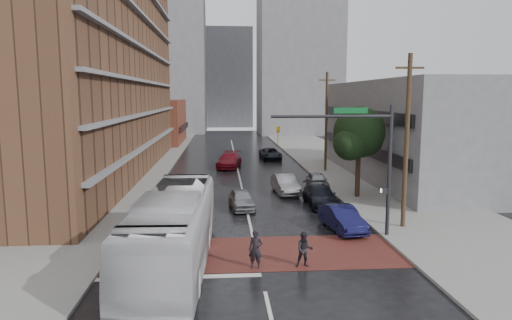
{
  "coord_description": "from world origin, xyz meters",
  "views": [
    {
      "loc": [
        -1.64,
        -20.97,
        7.66
      ],
      "look_at": [
        0.58,
        8.43,
        3.5
      ],
      "focal_mm": 32.0,
      "sensor_mm": 36.0,
      "label": 1
    }
  ],
  "objects": [
    {
      "name": "car_parked_near",
      "position": [
        5.2,
        4.0,
        0.7
      ],
      "size": [
        2.06,
        4.41,
        1.4
      ],
      "primitive_type": "imported",
      "rotation": [
        0.0,
        0.0,
        0.14
      ],
      "color": "#121241",
      "rests_on": "ground"
    },
    {
      "name": "suv_travel",
      "position": [
        4.24,
        33.5,
        0.69
      ],
      "size": [
        2.56,
        5.07,
        1.38
      ],
      "primitive_type": "imported",
      "rotation": [
        0.0,
        0.0,
        0.06
      ],
      "color": "black",
      "rests_on": "ground"
    },
    {
      "name": "car_travel_a",
      "position": [
        -0.34,
        9.4,
        0.66
      ],
      "size": [
        1.91,
        4.0,
        1.32
      ],
      "primitive_type": "imported",
      "rotation": [
        0.0,
        0.0,
        0.09
      ],
      "color": "#98999F",
      "rests_on": "ground"
    },
    {
      "name": "signal_mast",
      "position": [
        5.85,
        2.5,
        4.73
      ],
      "size": [
        6.5,
        0.3,
        7.2
      ],
      "color": "#2D2D33",
      "rests_on": "ground"
    },
    {
      "name": "sidewalk_east",
      "position": [
        11.5,
        25.0,
        0.07
      ],
      "size": [
        9.0,
        90.0,
        0.15
      ],
      "primitive_type": "cube",
      "color": "gray",
      "rests_on": "ground"
    },
    {
      "name": "crosswalk",
      "position": [
        0.0,
        0.5,
        0.01
      ],
      "size": [
        14.0,
        5.0,
        0.02
      ],
      "primitive_type": "cube",
      "color": "maroon",
      "rests_on": "ground"
    },
    {
      "name": "pedestrian_b",
      "position": [
        2.02,
        -1.5,
        0.8
      ],
      "size": [
        0.8,
        0.64,
        1.61
      ],
      "primitive_type": "imported",
      "rotation": [
        0.0,
        0.0,
        -0.04
      ],
      "color": "black",
      "rests_on": "ground"
    },
    {
      "name": "ground",
      "position": [
        0.0,
        0.0,
        0.0
      ],
      "size": [
        160.0,
        160.0,
        0.0
      ],
      "primitive_type": "plane",
      "color": "black",
      "rests_on": "ground"
    },
    {
      "name": "car_parked_far",
      "position": [
        6.3,
        16.0,
        0.64
      ],
      "size": [
        1.52,
        3.77,
        1.28
      ],
      "primitive_type": "imported",
      "rotation": [
        0.0,
        0.0,
        -0.0
      ],
      "color": "#94969B",
      "rests_on": "ground"
    },
    {
      "name": "distant_tower_center",
      "position": [
        0.0,
        95.0,
        12.0
      ],
      "size": [
        12.0,
        10.0,
        24.0
      ],
      "primitive_type": "cube",
      "color": "gray",
      "rests_on": "ground"
    },
    {
      "name": "building_east",
      "position": [
        16.5,
        20.0,
        4.5
      ],
      "size": [
        11.0,
        26.0,
        9.0
      ],
      "primitive_type": "cube",
      "color": "gray",
      "rests_on": "ground"
    },
    {
      "name": "pedestrian_a",
      "position": [
        -0.19,
        -1.5,
        0.88
      ],
      "size": [
        0.74,
        0.6,
        1.76
      ],
      "primitive_type": "imported",
      "rotation": [
        0.0,
        0.0,
        -0.31
      ],
      "color": "black",
      "rests_on": "ground"
    },
    {
      "name": "apartment_block",
      "position": [
        -14.0,
        24.0,
        14.0
      ],
      "size": [
        10.0,
        44.0,
        28.0
      ],
      "primitive_type": "cube",
      "color": "brown",
      "rests_on": "ground"
    },
    {
      "name": "sidewalk_west",
      "position": [
        -11.5,
        25.0,
        0.07
      ],
      "size": [
        9.0,
        90.0,
        0.15
      ],
      "primitive_type": "cube",
      "color": "gray",
      "rests_on": "ground"
    },
    {
      "name": "car_travel_b",
      "position": [
        3.34,
        14.11,
        0.74
      ],
      "size": [
        1.94,
        4.59,
        1.47
      ],
      "primitive_type": "imported",
      "rotation": [
        0.0,
        0.0,
        0.09
      ],
      "color": "#A5A7AD",
      "rests_on": "ground"
    },
    {
      "name": "transit_bus",
      "position": [
        -3.84,
        -1.0,
        1.72
      ],
      "size": [
        3.4,
        12.48,
        3.45
      ],
      "primitive_type": "imported",
      "rotation": [
        0.0,
        0.0,
        -0.04
      ],
      "color": "silver",
      "rests_on": "ground"
    },
    {
      "name": "storefront_west",
      "position": [
        -12.0,
        54.0,
        3.5
      ],
      "size": [
        8.0,
        16.0,
        7.0
      ],
      "primitive_type": "cube",
      "color": "brown",
      "rests_on": "ground"
    },
    {
      "name": "street_tree",
      "position": [
        8.52,
        12.03,
        4.73
      ],
      "size": [
        4.2,
        4.1,
        6.9
      ],
      "color": "#332319",
      "rests_on": "ground"
    },
    {
      "name": "utility_pole_far",
      "position": [
        8.8,
        24.0,
        5.14
      ],
      "size": [
        1.6,
        0.26,
        10.0
      ],
      "color": "#473321",
      "rests_on": "ground"
    },
    {
      "name": "distant_tower_west",
      "position": [
        -14.0,
        78.0,
        16.0
      ],
      "size": [
        18.0,
        16.0,
        32.0
      ],
      "primitive_type": "cube",
      "color": "gray",
      "rests_on": "ground"
    },
    {
      "name": "car_travel_c",
      "position": [
        -0.86,
        27.62,
        0.78
      ],
      "size": [
        3.09,
        5.71,
        1.57
      ],
      "primitive_type": "imported",
      "rotation": [
        0.0,
        0.0,
        -0.17
      ],
      "color": "maroon",
      "rests_on": "ground"
    },
    {
      "name": "distant_tower_east",
      "position": [
        14.0,
        72.0,
        18.0
      ],
      "size": [
        16.0,
        14.0,
        36.0
      ],
      "primitive_type": "cube",
      "color": "gray",
      "rests_on": "ground"
    },
    {
      "name": "car_parked_mid",
      "position": [
        5.25,
        10.0,
        0.69
      ],
      "size": [
        2.03,
        4.82,
        1.39
      ],
      "primitive_type": "imported",
      "rotation": [
        0.0,
        0.0,
        0.02
      ],
      "color": "black",
      "rests_on": "ground"
    },
    {
      "name": "utility_pole_near",
      "position": [
        8.8,
        4.0,
        5.14
      ],
      "size": [
        1.6,
        0.26,
        10.0
      ],
      "color": "#473321",
      "rests_on": "ground"
    }
  ]
}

